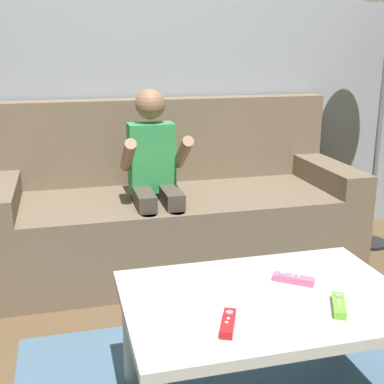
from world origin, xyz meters
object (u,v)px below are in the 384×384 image
at_px(couch, 173,211).
at_px(game_remote_lime_near_edge, 339,305).
at_px(game_remote_red_far_corner, 228,323).
at_px(person_seated_on_couch, 155,175).
at_px(coffee_table, 265,314).
at_px(game_remote_pink_center, 293,279).

relative_size(couch, game_remote_lime_near_edge, 14.24).
relative_size(game_remote_lime_near_edge, game_remote_red_far_corner, 0.99).
height_order(person_seated_on_couch, game_remote_lime_near_edge, person_seated_on_couch).
distance_m(person_seated_on_couch, game_remote_lime_near_edge, 1.33).
height_order(couch, coffee_table, couch).
bearing_deg(game_remote_lime_near_edge, person_seated_on_couch, 104.82).
bearing_deg(coffee_table, couch, 90.81).
distance_m(couch, game_remote_lime_near_edge, 1.49).
bearing_deg(game_remote_red_far_corner, game_remote_pink_center, 35.39).
height_order(person_seated_on_couch, coffee_table, person_seated_on_couch).
distance_m(couch, game_remote_pink_center, 1.28).
relative_size(person_seated_on_couch, coffee_table, 1.09).
distance_m(couch, game_remote_red_far_corner, 1.50).
distance_m(person_seated_on_couch, game_remote_pink_center, 1.12).
bearing_deg(coffee_table, game_remote_pink_center, 27.75).
distance_m(game_remote_lime_near_edge, game_remote_pink_center, 0.21).
bearing_deg(person_seated_on_couch, coffee_table, -82.32).
height_order(couch, game_remote_pink_center, couch).
xyz_separation_m(coffee_table, game_remote_red_far_corner, (-0.18, -0.15, 0.08)).
height_order(coffee_table, game_remote_pink_center, game_remote_pink_center).
distance_m(coffee_table, game_remote_pink_center, 0.16).
bearing_deg(game_remote_pink_center, couch, 96.62).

